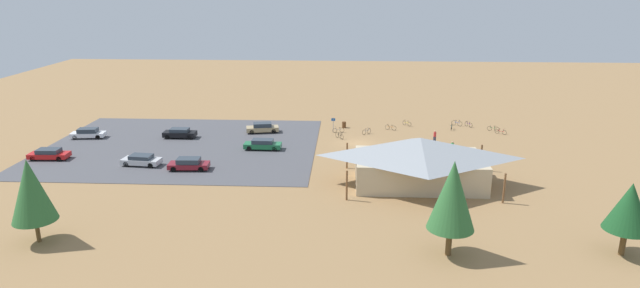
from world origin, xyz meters
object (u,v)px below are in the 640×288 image
Objects in this scene: bicycle_red_near_porch at (501,132)px; car_green_second_row at (263,144)px; lot_sign at (333,123)px; car_red_back_corner at (49,154)px; pine_far_east at (31,190)px; trash_bin at (344,125)px; bicycle_orange_back_row at (391,127)px; car_silver_end_stall at (141,160)px; bicycle_white_lone_west at (338,130)px; bike_pavilion at (419,159)px; visitor_at_bikes at (435,136)px; pine_east at (452,195)px; bicycle_purple_yard_right at (469,124)px; visitor_near_lot at (414,146)px; car_tan_mid_lot at (262,128)px; car_white_near_entry at (88,133)px; car_maroon_far_end at (189,164)px; car_black_front_row at (180,133)px; bicycle_yellow_edge_north at (407,123)px; visitor_crossing_yard at (452,147)px; bicycle_silver_yard_left at (367,132)px; bicycle_green_edge_south at (493,129)px; pine_west at (629,207)px; bicycle_blue_yard_front at (457,123)px; bicycle_black_mid_cluster at (339,136)px.

car_green_second_row reaches higher than bicycle_red_near_porch.
lot_sign is 23.99m from bicycle_red_near_porch.
pine_far_east is at bearing 116.82° from car_red_back_corner.
trash_bin is 0.56× the size of bicycle_orange_back_row.
bicycle_white_lone_west is at bearing -145.33° from car_silver_end_stall.
bike_pavilion is 21.95m from car_green_second_row.
visitor_at_bikes is at bearing -169.43° from car_green_second_row.
pine_east is at bearing 69.14° from bicycle_red_near_porch.
bicycle_purple_yard_right is 5.37m from bicycle_red_near_porch.
pine_far_east is 3.99× the size of visitor_near_lot.
car_white_near_entry is at bearing 9.85° from car_tan_mid_lot.
car_maroon_far_end is at bearing 48.19° from trash_bin.
bike_pavilion reaches higher than car_black_front_row.
pine_east is (-33.75, 0.57, 0.49)m from pine_far_east.
car_maroon_far_end is at bearing -7.22° from bike_pavilion.
car_tan_mid_lot is (11.73, 3.41, 0.30)m from trash_bin.
visitor_at_bikes is at bearing 107.09° from bicycle_yellow_edge_north.
visitor_near_lot is (-44.89, -4.77, 0.25)m from car_red_back_corner.
car_green_second_row is (-14.75, -26.56, -3.87)m from pine_far_east.
visitor_crossing_yard is (8.70, 9.82, 0.53)m from bicycle_red_near_porch.
bicycle_red_near_porch is 19.19m from bicycle_silver_yard_left.
lot_sign is at bearing 11.67° from bicycle_purple_yard_right.
bicycle_orange_back_row is (14.92, 0.23, 0.02)m from bicycle_green_edge_south.
lot_sign is (9.69, -20.40, -1.45)m from bike_pavilion.
car_white_near_entry is (57.93, 5.13, 0.38)m from bicycle_red_near_porch.
bicycle_green_edge_south is at bearing 169.05° from bicycle_yellow_edge_north.
bicycle_red_near_porch is at bearing 162.64° from bicycle_yellow_edge_north.
bicycle_orange_back_row is at bearing -168.84° from car_black_front_row.
pine_far_east is 32.56m from car_white_near_entry.
car_red_back_corner is (57.69, 16.20, 0.35)m from bicycle_green_edge_south.
trash_bin is at bearing -8.08° from bicycle_orange_back_row.
visitor_near_lot is at bearing -0.67° from visitor_crossing_yard.
trash_bin is 0.63× the size of bicycle_red_near_porch.
car_tan_mid_lot is 2.67× the size of visitor_near_lot.
pine_west is at bearing 120.44° from trash_bin.
car_maroon_far_end is at bearing 69.88° from car_tan_mid_lot.
bike_pavilion is 12.42× the size of bicycle_yellow_edge_north.
bike_pavilion is 9.79× the size of bicycle_orange_back_row.
lot_sign is at bearing -31.92° from visitor_crossing_yard.
visitor_at_bikes reaches higher than car_maroon_far_end.
pine_west is at bearing 117.33° from visitor_near_lot.
bicycle_blue_yard_front is 0.30× the size of car_red_back_corner.
visitor_near_lot is at bearing 146.61° from bicycle_black_mid_cluster.
bicycle_yellow_edge_north is 0.87× the size of bicycle_blue_yard_front.
bicycle_orange_back_row is 0.33× the size of car_tan_mid_lot.
car_silver_end_stall is at bearing 17.32° from visitor_at_bikes.
pine_west is 42.23m from car_green_second_row.
car_maroon_far_end is 6.15m from car_silver_end_stall.
bicycle_white_lone_west is 22.37m from car_black_front_row.
car_tan_mid_lot is (10.94, 0.69, 0.39)m from bicycle_white_lone_west.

